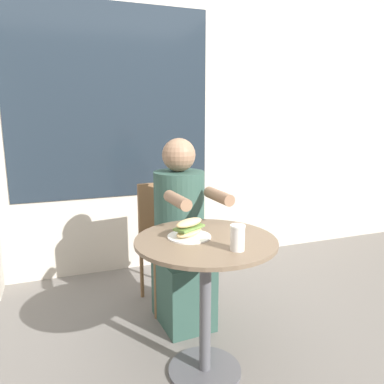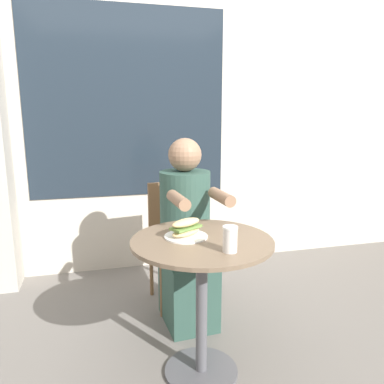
# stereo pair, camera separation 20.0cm
# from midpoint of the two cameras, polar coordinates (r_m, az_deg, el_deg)

# --- Properties ---
(ground_plane) EXTENTS (8.00, 8.00, 0.00)m
(ground_plane) POSITION_cam_midpoint_polar(r_m,az_deg,el_deg) (2.24, 4.26, -25.75)
(ground_plane) COLOR slate
(storefront_wall) EXTENTS (8.00, 0.09, 2.80)m
(storefront_wall) POSITION_cam_midpoint_polar(r_m,az_deg,el_deg) (3.28, -4.31, 12.48)
(storefront_wall) COLOR beige
(storefront_wall) RESTS_ON ground_plane
(cafe_table) EXTENTS (0.71, 0.71, 0.75)m
(cafe_table) POSITION_cam_midpoint_polar(r_m,az_deg,el_deg) (1.95, 4.51, -12.85)
(cafe_table) COLOR brown
(cafe_table) RESTS_ON ground_plane
(diner_chair) EXTENTS (0.41, 0.41, 0.87)m
(diner_chair) POSITION_cam_midpoint_polar(r_m,az_deg,el_deg) (2.76, -0.59, -5.90)
(diner_chair) COLOR brown
(diner_chair) RESTS_ON ground_plane
(seated_diner) EXTENTS (0.36, 0.59, 1.22)m
(seated_diner) POSITION_cam_midpoint_polar(r_m,az_deg,el_deg) (2.45, 1.55, -7.95)
(seated_diner) COLOR #2D4C42
(seated_diner) RESTS_ON ground_plane
(sandwich_on_plate) EXTENTS (0.22, 0.22, 0.10)m
(sandwich_on_plate) POSITION_cam_midpoint_polar(r_m,az_deg,el_deg) (1.89, 2.12, -5.81)
(sandwich_on_plate) COLOR white
(sandwich_on_plate) RESTS_ON cafe_table
(drink_cup) EXTENTS (0.07, 0.07, 0.12)m
(drink_cup) POSITION_cam_midpoint_polar(r_m,az_deg,el_deg) (1.71, 9.20, -7.14)
(drink_cup) COLOR silver
(drink_cup) RESTS_ON cafe_table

